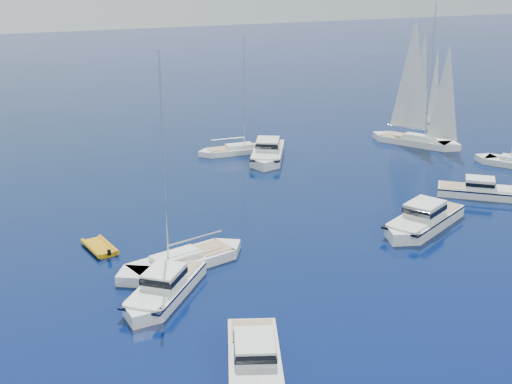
% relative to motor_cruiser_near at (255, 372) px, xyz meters
% --- Properties ---
extents(ground, '(400.00, 400.00, 0.00)m').
position_rel_motor_cruiser_near_xyz_m(ground, '(11.45, -2.00, 0.00)').
color(ground, '#080F53').
rests_on(ground, ground).
extents(motor_cruiser_near, '(6.23, 10.00, 2.52)m').
position_rel_motor_cruiser_near_xyz_m(motor_cruiser_near, '(0.00, 0.00, 0.00)').
color(motor_cruiser_near, silver).
rests_on(motor_cruiser_near, ground).
extents(motor_cruiser_left, '(8.47, 9.09, 2.50)m').
position_rel_motor_cruiser_near_xyz_m(motor_cruiser_left, '(-2.04, 10.55, 0.00)').
color(motor_cruiser_left, white).
rests_on(motor_cruiser_left, ground).
extents(motor_cruiser_centre, '(11.19, 7.84, 2.85)m').
position_rel_motor_cruiser_near_xyz_m(motor_cruiser_centre, '(21.66, 13.56, 0.00)').
color(motor_cruiser_centre, white).
rests_on(motor_cruiser_centre, ground).
extents(motor_cruiser_far_r, '(8.57, 7.80, 2.33)m').
position_rel_motor_cruiser_near_xyz_m(motor_cruiser_far_r, '(31.86, 17.87, 0.00)').
color(motor_cruiser_far_r, white).
rests_on(motor_cruiser_far_r, ground).
extents(motor_cruiser_distant, '(8.35, 11.22, 2.89)m').
position_rel_motor_cruiser_near_xyz_m(motor_cruiser_distant, '(18.57, 38.02, 0.00)').
color(motor_cruiser_distant, white).
rests_on(motor_cruiser_distant, ground).
extents(sailboat_mid_l, '(11.70, 5.53, 16.65)m').
position_rel_motor_cruiser_near_xyz_m(sailboat_mid_l, '(0.59, 14.64, 0.00)').
color(sailboat_mid_l, white).
rests_on(sailboat_mid_l, ground).
extents(sailboat_centre, '(9.92, 3.09, 14.40)m').
position_rel_motor_cruiser_near_xyz_m(sailboat_centre, '(16.26, 41.73, 0.00)').
color(sailboat_centre, white).
rests_on(sailboat_centre, ground).
extents(sailboat_sails_r, '(8.89, 11.89, 17.66)m').
position_rel_motor_cruiser_near_xyz_m(sailboat_sails_r, '(38.05, 36.40, 0.00)').
color(sailboat_sails_r, white).
rests_on(sailboat_sails_r, ground).
extents(sailboat_sails_far, '(4.48, 10.77, 15.38)m').
position_rel_motor_cruiser_near_xyz_m(sailboat_sails_far, '(45.75, 45.24, 0.00)').
color(sailboat_sails_far, white).
rests_on(sailboat_sails_far, ground).
extents(tender_yellow, '(2.77, 4.28, 0.95)m').
position_rel_motor_cruiser_near_xyz_m(tender_yellow, '(-4.36, 20.16, 0.00)').
color(tender_yellow, '#C78A0B').
rests_on(tender_yellow, ground).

